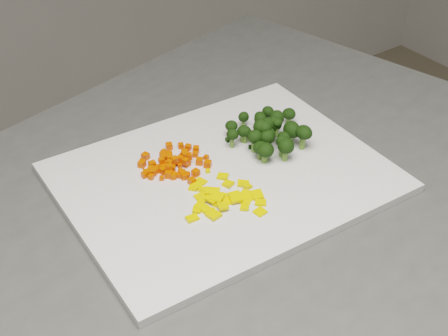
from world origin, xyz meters
TOP-DOWN VIEW (x-y plane):
  - cutting_board at (-0.08, 0.64)m, footprint 0.44×0.35m
  - carrot_pile at (-0.12, 0.69)m, footprint 0.09×0.09m
  - pepper_pile at (-0.11, 0.59)m, footprint 0.11×0.11m
  - broccoli_pile at (0.03, 0.67)m, footprint 0.11×0.11m
  - carrot_cube_0 at (-0.12, 0.71)m, footprint 0.01×0.01m
  - carrot_cube_1 at (-0.16, 0.70)m, footprint 0.01×0.01m
  - carrot_cube_2 at (-0.12, 0.70)m, footprint 0.01×0.01m
  - carrot_cube_3 at (-0.16, 0.69)m, footprint 0.01×0.01m
  - carrot_cube_4 at (-0.08, 0.67)m, footprint 0.01×0.01m
  - carrot_cube_5 at (-0.11, 0.66)m, footprint 0.01×0.01m
  - carrot_cube_6 at (-0.15, 0.69)m, footprint 0.01×0.01m
  - carrot_cube_7 at (-0.13, 0.66)m, footprint 0.01×0.01m
  - carrot_cube_8 at (-0.14, 0.70)m, footprint 0.01×0.01m
  - carrot_cube_9 at (-0.12, 0.69)m, footprint 0.01×0.01m
  - carrot_cube_10 at (-0.11, 0.69)m, footprint 0.01×0.01m
  - carrot_cube_11 at (-0.13, 0.71)m, footprint 0.01×0.01m
  - carrot_cube_12 at (-0.14, 0.68)m, footprint 0.01×0.01m
  - carrot_cube_13 at (-0.08, 0.67)m, footprint 0.01×0.01m
  - carrot_cube_14 at (-0.17, 0.70)m, footprint 0.01×0.01m
  - carrot_cube_15 at (-0.12, 0.70)m, footprint 0.01×0.01m
  - carrot_cube_16 at (-0.10, 0.69)m, footprint 0.01×0.01m
  - carrot_cube_17 at (-0.12, 0.72)m, footprint 0.01×0.01m
  - carrot_cube_18 at (-0.14, 0.70)m, footprint 0.01×0.01m
  - carrot_cube_19 at (-0.14, 0.69)m, footprint 0.01×0.01m
  - carrot_cube_20 at (-0.12, 0.65)m, footprint 0.01×0.01m
  - carrot_cube_21 at (-0.14, 0.70)m, footprint 0.01×0.01m
  - carrot_cube_22 at (-0.14, 0.69)m, footprint 0.01×0.01m
  - carrot_cube_23 at (-0.13, 0.67)m, footprint 0.01×0.01m
  - carrot_cube_24 at (-0.12, 0.69)m, footprint 0.01×0.01m
  - carrot_cube_25 at (-0.14, 0.70)m, footprint 0.01×0.01m
  - carrot_cube_26 at (-0.10, 0.69)m, footprint 0.01×0.01m
  - carrot_cube_27 at (-0.13, 0.72)m, footprint 0.01×0.01m
  - carrot_cube_28 at (-0.16, 0.72)m, footprint 0.01×0.01m
  - carrot_cube_29 at (-0.13, 0.70)m, footprint 0.01×0.01m
  - carrot_cube_30 at (-0.08, 0.71)m, footprint 0.01×0.01m
  - carrot_cube_31 at (-0.14, 0.68)m, footprint 0.01×0.01m
  - carrot_cube_32 at (-0.16, 0.72)m, footprint 0.01×0.01m
  - carrot_cube_33 at (-0.08, 0.68)m, footprint 0.01×0.01m
  - carrot_cube_34 at (-0.15, 0.68)m, footprint 0.01×0.01m
  - carrot_cube_35 at (-0.14, 0.69)m, footprint 0.01×0.01m
  - carrot_cube_36 at (-0.08, 0.70)m, footprint 0.01×0.01m
  - carrot_cube_37 at (-0.15, 0.70)m, footprint 0.01×0.01m
  - carrot_cube_38 at (-0.16, 0.69)m, footprint 0.01×0.01m
  - carrot_cube_39 at (-0.14, 0.67)m, footprint 0.01×0.01m
  - carrot_cube_40 at (-0.12, 0.68)m, footprint 0.01×0.01m
  - carrot_cube_41 at (-0.12, 0.73)m, footprint 0.01×0.01m
  - carrot_cube_42 at (-0.15, 0.71)m, footprint 0.01×0.01m
  - carrot_cube_43 at (-0.12, 0.70)m, footprint 0.01×0.01m
  - carrot_cube_44 at (-0.12, 0.66)m, footprint 0.01×0.01m
  - carrot_cube_45 at (-0.11, 0.68)m, footprint 0.01×0.01m
  - carrot_cube_46 at (-0.10, 0.71)m, footprint 0.01×0.01m
  - carrot_cube_47 at (-0.13, 0.69)m, footprint 0.01×0.01m
  - carrot_cube_48 at (-0.12, 0.72)m, footprint 0.01×0.01m
  - carrot_cube_49 at (-0.12, 0.71)m, footprint 0.01×0.01m
  - carrot_cube_50 at (-0.13, 0.69)m, footprint 0.01×0.01m
  - carrot_cube_51 at (-0.12, 0.70)m, footprint 0.01×0.01m
  - carrot_cube_52 at (-0.09, 0.71)m, footprint 0.01×0.01m
  - carrot_cube_53 at (-0.09, 0.70)m, footprint 0.01×0.01m
  - carrot_cube_54 at (-0.15, 0.73)m, footprint 0.01×0.01m
  - carrot_cube_55 at (-0.11, 0.66)m, footprint 0.01×0.01m
  - carrot_cube_56 at (-0.08, 0.72)m, footprint 0.01×0.01m
  - carrot_cube_57 at (-0.09, 0.73)m, footprint 0.01×0.01m
  - carrot_cube_58 at (-0.09, 0.68)m, footprint 0.01×0.01m
  - carrot_cube_59 at (-0.11, 0.73)m, footprint 0.01×0.01m
  - carrot_cube_60 at (-0.12, 0.67)m, footprint 0.01×0.01m
  - carrot_cube_61 at (-0.10, 0.70)m, footprint 0.01×0.01m
  - carrot_cube_62 at (-0.14, 0.68)m, footprint 0.01×0.01m
  - carrot_cube_63 at (-0.11, 0.68)m, footprint 0.01×0.01m
  - carrot_cube_64 at (-0.13, 0.67)m, footprint 0.01×0.01m
  - pepper_chunk_0 at (-0.15, 0.60)m, footprint 0.02×0.02m
  - pepper_chunk_1 at (-0.10, 0.58)m, footprint 0.02×0.02m
  - pepper_chunk_2 at (-0.14, 0.60)m, footprint 0.02×0.02m
  - pepper_chunk_3 at (-0.11, 0.60)m, footprint 0.02×0.02m
  - pepper_chunk_4 at (-0.07, 0.58)m, footprint 0.02×0.02m
  - pepper_chunk_5 at (-0.12, 0.58)m, footprint 0.02×0.02m
  - pepper_chunk_6 at (-0.13, 0.64)m, footprint 0.02×0.02m
  - pepper_chunk_7 at (-0.08, 0.62)m, footprint 0.02×0.02m
  - pepper_chunk_8 at (-0.16, 0.59)m, footprint 0.02×0.01m
  - pepper_chunk_9 at (-0.09, 0.58)m, footprint 0.02×0.02m
  - pepper_chunk_10 at (-0.08, 0.58)m, footprint 0.02×0.02m
  - pepper_chunk_11 at (-0.07, 0.60)m, footprint 0.02×0.02m
  - pepper_chunk_12 at (-0.09, 0.57)m, footprint 0.02×0.02m
  - pepper_chunk_13 at (-0.12, 0.60)m, footprint 0.02×0.02m
  - pepper_chunk_14 at (-0.08, 0.63)m, footprint 0.02×0.02m
  - pepper_chunk_15 at (-0.12, 0.60)m, footprint 0.02×0.02m
  - pepper_chunk_16 at (-0.14, 0.60)m, footprint 0.02×0.02m
  - pepper_chunk_17 at (-0.14, 0.59)m, footprint 0.02×0.02m
  - pepper_chunk_18 at (-0.11, 0.59)m, footprint 0.02×0.02m
  - pepper_chunk_19 at (-0.07, 0.56)m, footprint 0.02×0.02m
  - pepper_chunk_20 at (-0.12, 0.62)m, footprint 0.01×0.02m
  - pepper_chunk_21 at (-0.11, 0.64)m, footprint 0.02×0.02m
  - pepper_chunk_22 at (-0.12, 0.59)m, footprint 0.02×0.02m
  - pepper_chunk_23 at (-0.11, 0.61)m, footprint 0.02×0.02m
  - pepper_chunk_24 at (-0.13, 0.62)m, footprint 0.02×0.01m
  - pepper_chunk_25 at (-0.08, 0.55)m, footprint 0.02×0.02m
  - pepper_chunk_26 at (-0.08, 0.59)m, footprint 0.02×0.02m
  - pepper_chunk_27 at (-0.13, 0.61)m, footprint 0.02×0.02m
  - pepper_chunk_28 at (-0.07, 0.60)m, footprint 0.01×0.02m
  - pepper_chunk_29 at (-0.12, 0.64)m, footprint 0.02×0.02m
  - pepper_chunk_30 at (-0.14, 0.60)m, footprint 0.02×0.02m
  - pepper_chunk_31 at (-0.14, 0.57)m, footprint 0.02×0.02m
  - broccoli_floret_0 at (-0.01, 0.63)m, footprint 0.03×0.03m
  - broccoli_floret_1 at (0.03, 0.64)m, footprint 0.02×0.02m
  - broccoli_floret_2 at (0.01, 0.66)m, footprint 0.03×0.03m
  - broccoli_floret_3 at (-0.01, 0.64)m, footprint 0.03×0.03m
  - broccoli_floret_4 at (-0.03, 0.69)m, footprint 0.02×0.02m
  - broccoli_floret_5 at (0.05, 0.70)m, footprint 0.02×0.02m
  - broccoli_floret_6 at (0.08, 0.69)m, footprint 0.03×0.03m
  - broccoli_floret_7 at (0.01, 0.65)m, footprint 0.03×0.03m
  - broccoli_floret_8 at (-0.01, 0.66)m, footprint 0.03×0.03m
  - broccoli_floret_9 at (0.02, 0.63)m, footprint 0.02×0.02m
  - broccoli_floret_10 at (0.04, 0.67)m, footprint 0.03×0.03m
  - broccoli_floret_11 at (0.02, 0.69)m, footprint 0.03×0.03m
  - broccoli_floret_12 at (0.03, 0.66)m, footprint 0.03×0.03m
  - broccoli_floret_13 at (0.05, 0.63)m, footprint 0.03×0.03m
  - broccoli_floret_14 at (0.02, 0.67)m, footprint 0.02×0.02m
  - broccoli_floret_15 at (0.01, 0.66)m, footprint 0.03×0.03m
  - broccoli_floret_16 at (0.05, 0.64)m, footprint 0.03×0.03m
  - broccoli_floret_17 at (0.02, 0.66)m, footprint 0.03×0.03m
  - broccoli_floret_18 at (0.03, 0.70)m, footprint 0.02×0.02m
  - broccoli_floret_19 at (-0.01, 0.71)m, footprint 0.03×0.03m
  - broccoli_floret_20 at (0.01, 0.65)m, footprint 0.03×0.03m
  - broccoli_floret_21 at (-0.01, 0.69)m, footprint 0.03×0.03m
  - broccoli_floret_22 at (0.02, 0.72)m, footprint 0.02×0.02m
  - broccoli_floret_23 at (0.01, 0.62)m, footprint 0.03×0.03m
  - broccoli_floret_24 at (0.02, 0.67)m, footprint 0.02×0.02m
  - broccoli_floret_25 at (0.03, 0.66)m, footprint 0.02×0.02m
  - broccoli_floret_26 at (-0.01, 0.68)m, footprint 0.02×0.02m
  - stray_bit_0 at (0.01, 0.67)m, footprint 0.01×0.01m
  - stray_bit_1 at (-0.12, 0.63)m, footprint 0.01×0.01m
  - stray_bit_2 at (-0.02, 0.70)m, footprint 0.01×0.01m
  - stray_bit_3 at (-0.11, 0.71)m, footprint 0.01×0.01m
  - stray_bit_4 at (-0.01, 0.67)m, footprint 0.01×0.01m
  - stray_bit_5 at (-0.12, 0.63)m, footprint 0.01×0.01m
  - stray_bit_6 at (-0.14, 0.70)m, footprint 0.01×0.01m
  - stray_bit_7 at (-0.09, 0.66)m, footprint 0.01×0.01m

SIDE VIEW (x-z plane):
  - cutting_board at x=-0.08m, z-range 0.90..0.91m
  - pepper_chunk_18 at x=-0.11m, z-range 0.91..0.92m
  - pepper_chunk_9 at x=-0.09m, z-range 0.91..0.92m
  - pepper_chunk_3 at x=-0.11m, z-range 0.91..0.91m
  - pepper_chunk_10 at x=-0.08m, z-range 0.91..0.92m
  - pepper_chunk_21 at x=-0.11m, z-range 0.91..0.92m
  - pepper_chunk_30 at x=-0.14m, z-range 0.91..0.92m
  - pepper_chunk_22 at x=-0.12m, z-range 0.91..0.92m
  - stray_bit_3 at x=-0.11m, z-range 0.91..0.91m
  - pepper_chunk_25 at x=-0.08m, z-range 0.91..0.92m
  - pepper_chunk_12 at x=-0.09m, z-range 0.91..0.92m
  - stray_bit_6 at x=-0.14m, z-range 0.91..0.91m
  - pepper_chunk_6 at x=-0.13m, z-range 0.91..0.92m
  - pepper_chunk_17 at x=-0.14m, z-range 0.91..0.92m
  - pepper_chunk_19 at x=-0.07m, z-range 0.91..0.92m
  - pepper_chunk_24 at x=-0.13m, z-range 0.91..0.92m
  - pepper_chunk_26 at x=-0.08m, z-range 0.91..0.92m
  - stray_bit_1 at x=-0.12m, z-range 0.91..0.91m
  - pepper_chunk_8 at x=-0.16m, z-range 0.91..0.92m
  - stray_bit_5 at x=-0.12m, z-range 0.91..0.92m
  - stray_bit_4 at x=-0.01m, z-range 0.91..0.92m
  - pepper_chunk_11 at x=-0.07m, z-range 0.91..0.92m
  - pepper_chunk_29 at x=-0.12m, z-range 0.91..0.92m
  - stray_bit_7 at x=-0.09m, z-range 0.91..0.92m
  - pepper_chunk_14 at x=-0.08m, z-range 0.91..0.92m
  - pepper_chunk_0 at x=-0.15m, z-range 0.91..0.92m
  - pepper_chunk_7 at x=-0.08m, z-range 0.91..0.92m
  - pepper_chunk_20 at x=-0.12m, z-range 0.91..0.92m
  - pepper_chunk_2 at x=-0.14m, z-range 0.91..0.92m
  - pepper_chunk_4 at x=-0.07m, z-range 0.91..0.92m
  - pepper_chunk_31 at x=-0.14m, z-range 0.91..0.92m
  - pepper_chunk_27 at x=-0.13m, z-range 0.91..0.92m
  - stray_bit_0 at x=0.01m, z-range 0.91..0.92m
  - pepper_chunk_28 at x=-0.07m, z-range 0.91..0.92m
  - pepper_chunk_16 at x=-0.14m, z-range 0.91..0.92m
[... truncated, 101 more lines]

